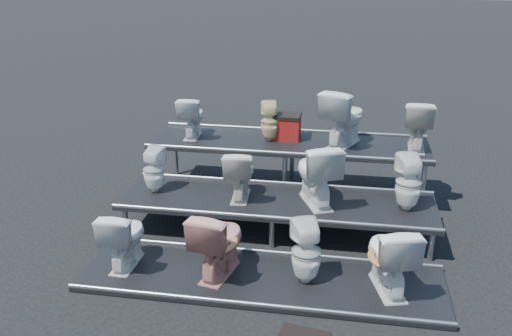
% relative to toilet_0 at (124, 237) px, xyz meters
% --- Properties ---
extents(ground, '(80.00, 80.00, 0.00)m').
position_rel_toilet_0_xyz_m(ground, '(1.65, 1.30, -0.43)').
color(ground, black).
rests_on(ground, ground).
extents(tier_front, '(4.20, 1.20, 0.06)m').
position_rel_toilet_0_xyz_m(tier_front, '(1.65, 0.00, -0.40)').
color(tier_front, black).
rests_on(tier_front, ground).
extents(tier_mid, '(4.20, 1.20, 0.46)m').
position_rel_toilet_0_xyz_m(tier_mid, '(1.65, 1.30, -0.20)').
color(tier_mid, black).
rests_on(tier_mid, ground).
extents(tier_back, '(4.20, 1.20, 0.86)m').
position_rel_toilet_0_xyz_m(tier_back, '(1.65, 2.60, 0.00)').
color(tier_back, black).
rests_on(tier_back, ground).
extents(toilet_0, '(0.42, 0.72, 0.73)m').
position_rel_toilet_0_xyz_m(toilet_0, '(0.00, 0.00, 0.00)').
color(toilet_0, silver).
rests_on(toilet_0, tier_front).
extents(toilet_1, '(0.62, 0.89, 0.83)m').
position_rel_toilet_0_xyz_m(toilet_1, '(1.15, 0.00, 0.05)').
color(toilet_1, tan).
rests_on(toilet_1, tier_front).
extents(toilet_2, '(0.44, 0.44, 0.75)m').
position_rel_toilet_0_xyz_m(toilet_2, '(2.16, 0.00, 0.01)').
color(toilet_2, silver).
rests_on(toilet_2, tier_front).
extents(toilet_3, '(0.66, 0.90, 0.83)m').
position_rel_toilet_0_xyz_m(toilet_3, '(3.07, 0.00, 0.05)').
color(toilet_3, silver).
rests_on(toilet_3, tier_front).
extents(toilet_4, '(0.32, 0.33, 0.64)m').
position_rel_toilet_0_xyz_m(toilet_4, '(-0.07, 1.30, 0.35)').
color(toilet_4, silver).
rests_on(toilet_4, tier_mid).
extents(toilet_5, '(0.44, 0.71, 0.69)m').
position_rel_toilet_0_xyz_m(toilet_5, '(1.14, 1.30, 0.38)').
color(toilet_5, beige).
rests_on(toilet_5, tier_mid).
extents(toilet_6, '(0.77, 0.96, 0.85)m').
position_rel_toilet_0_xyz_m(toilet_6, '(2.16, 1.30, 0.46)').
color(toilet_6, silver).
rests_on(toilet_6, tier_mid).
extents(toilet_7, '(0.41, 0.41, 0.74)m').
position_rel_toilet_0_xyz_m(toilet_7, '(3.33, 1.30, 0.40)').
color(toilet_7, silver).
rests_on(toilet_7, tier_mid).
extents(toilet_8, '(0.39, 0.65, 0.64)m').
position_rel_toilet_0_xyz_m(toilet_8, '(0.12, 2.60, 0.76)').
color(toilet_8, silver).
rests_on(toilet_8, tier_back).
extents(toilet_9, '(0.34, 0.34, 0.61)m').
position_rel_toilet_0_xyz_m(toilet_9, '(1.34, 2.60, 0.74)').
color(toilet_9, beige).
rests_on(toilet_9, tier_back).
extents(toilet_10, '(0.79, 0.96, 0.86)m').
position_rel_toilet_0_xyz_m(toilet_10, '(2.46, 2.60, 0.86)').
color(toilet_10, silver).
rests_on(toilet_10, tier_back).
extents(toilet_11, '(0.45, 0.75, 0.74)m').
position_rel_toilet_0_xyz_m(toilet_11, '(3.52, 2.60, 0.80)').
color(toilet_11, beige).
rests_on(toilet_11, tier_back).
extents(red_crate, '(0.48, 0.38, 0.34)m').
position_rel_toilet_0_xyz_m(red_crate, '(1.56, 2.75, 0.60)').
color(red_crate, '#9F1C11').
rests_on(red_crate, tier_back).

